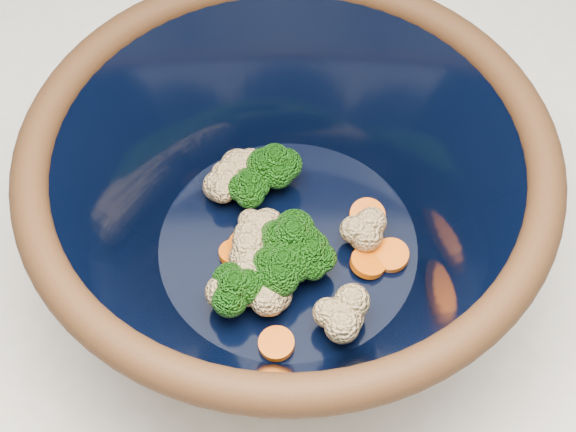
% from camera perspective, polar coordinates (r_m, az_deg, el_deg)
% --- Properties ---
extents(counter, '(1.20, 1.20, 0.90)m').
position_cam_1_polar(counter, '(1.12, 2.55, -13.21)').
color(counter, silver).
rests_on(counter, ground).
extents(mixing_bowl, '(0.47, 0.47, 0.17)m').
position_cam_1_polar(mixing_bowl, '(0.61, 0.00, 0.86)').
color(mixing_bowl, black).
rests_on(mixing_bowl, counter).
extents(vegetable_pile, '(0.17, 0.19, 0.05)m').
position_cam_1_polar(vegetable_pile, '(0.63, -0.88, -1.69)').
color(vegetable_pile, '#608442').
rests_on(vegetable_pile, mixing_bowl).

